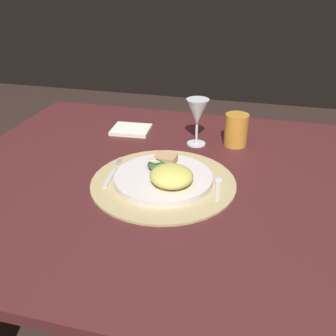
% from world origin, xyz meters
% --- Properties ---
extents(dining_table, '(1.38, 1.04, 0.73)m').
position_xyz_m(dining_table, '(0.00, 0.00, 0.58)').
color(dining_table, '#4D1E1F').
rests_on(dining_table, ground).
extents(placemat, '(0.39, 0.39, 0.01)m').
position_xyz_m(placemat, '(-0.06, -0.04, 0.74)').
color(placemat, tan).
rests_on(placemat, dining_table).
extents(dinner_plate, '(0.26, 0.26, 0.02)m').
position_xyz_m(dinner_plate, '(-0.06, -0.04, 0.75)').
color(dinner_plate, silver).
rests_on(dinner_plate, placemat).
extents(pasta_serving, '(0.15, 0.15, 0.04)m').
position_xyz_m(pasta_serving, '(-0.03, -0.08, 0.78)').
color(pasta_serving, '#DAD35F').
rests_on(pasta_serving, dinner_plate).
extents(salad_greens, '(0.07, 0.08, 0.03)m').
position_xyz_m(salad_greens, '(-0.09, -0.01, 0.77)').
color(salad_greens, '#3F7813').
rests_on(salad_greens, dinner_plate).
extents(bread_piece, '(0.06, 0.05, 0.02)m').
position_xyz_m(bread_piece, '(-0.08, 0.03, 0.77)').
color(bread_piece, tan).
rests_on(bread_piece, dinner_plate).
extents(fork, '(0.03, 0.17, 0.00)m').
position_xyz_m(fork, '(-0.21, -0.04, 0.74)').
color(fork, silver).
rests_on(fork, placemat).
extents(spoon, '(0.03, 0.13, 0.01)m').
position_xyz_m(spoon, '(0.08, -0.02, 0.74)').
color(spoon, silver).
rests_on(spoon, placemat).
extents(napkin, '(0.14, 0.12, 0.01)m').
position_xyz_m(napkin, '(-0.27, 0.28, 0.74)').
color(napkin, white).
rests_on(napkin, dining_table).
extents(wine_glass, '(0.07, 0.07, 0.15)m').
position_xyz_m(wine_glass, '(-0.02, 0.23, 0.84)').
color(wine_glass, silver).
rests_on(wine_glass, dining_table).
extents(amber_tumbler, '(0.07, 0.07, 0.10)m').
position_xyz_m(amber_tumbler, '(0.10, 0.25, 0.78)').
color(amber_tumbler, orange).
rests_on(amber_tumbler, dining_table).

